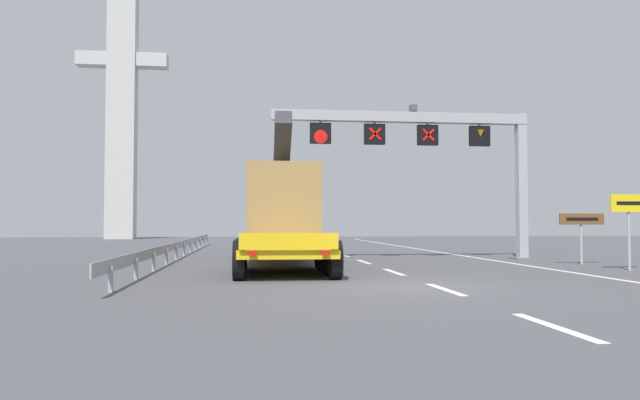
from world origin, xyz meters
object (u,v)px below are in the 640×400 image
heavy_haul_truck_yellow (279,213)px  bridge_pylon_distant (122,91)px  exit_sign_yellow (629,213)px  overhead_lane_gantry (434,140)px  tourist_info_sign_brown (582,225)px

heavy_haul_truck_yellow → bridge_pylon_distant: bridge_pylon_distant is taller
bridge_pylon_distant → exit_sign_yellow: bearing=-59.6°
overhead_lane_gantry → heavy_haul_truck_yellow: 7.61m
heavy_haul_truck_yellow → exit_sign_yellow: bearing=-25.3°
tourist_info_sign_brown → bridge_pylon_distant: size_ratio=0.07×
tourist_info_sign_brown → bridge_pylon_distant: bridge_pylon_distant is taller
tourist_info_sign_brown → bridge_pylon_distant: bearing=122.2°
overhead_lane_gantry → bridge_pylon_distant: (-20.98, 37.26, 9.88)m
heavy_haul_truck_yellow → tourist_info_sign_brown: heavy_haul_truck_yellow is taller
exit_sign_yellow → bridge_pylon_distant: (-25.65, 43.77, 13.16)m
heavy_haul_truck_yellow → tourist_info_sign_brown: bearing=-12.0°
heavy_haul_truck_yellow → bridge_pylon_distant: size_ratio=0.48×
bridge_pylon_distant → tourist_info_sign_brown: bearing=-57.8°
overhead_lane_gantry → heavy_haul_truck_yellow: bearing=-171.0°
bridge_pylon_distant → overhead_lane_gantry: bearing=-60.6°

